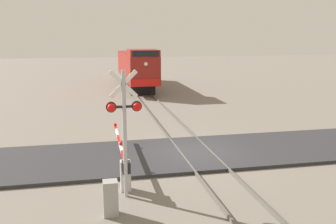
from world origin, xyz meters
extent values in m
plane|color=slate|center=(0.00, 0.00, 0.00)|extent=(160.00, 160.00, 0.00)
cube|color=#59544C|center=(-0.72, 0.00, 0.07)|extent=(0.08, 80.00, 0.15)
cube|color=#59544C|center=(0.72, 0.00, 0.07)|extent=(0.08, 80.00, 0.15)
cube|color=#2D2D30|center=(0.00, 0.00, 0.07)|extent=(36.00, 4.96, 0.14)
cube|color=black|center=(0.00, 19.23, 0.53)|extent=(2.30, 3.20, 1.05)
cube|color=black|center=(0.00, 27.48, 0.53)|extent=(2.30, 3.20, 1.05)
cube|color=maroon|center=(0.00, 23.36, 2.34)|extent=(2.70, 15.01, 2.58)
cube|color=maroon|center=(0.00, 17.51, 3.93)|extent=(2.65, 3.31, 0.60)
cube|color=black|center=(0.00, 15.82, 3.93)|extent=(2.30, 0.06, 0.48)
cube|color=red|center=(0.00, 15.81, 1.40)|extent=(2.57, 0.08, 0.64)
sphere|color=#F2EACC|center=(0.00, 15.80, 3.05)|extent=(0.36, 0.36, 0.36)
cylinder|color=#ADADB2|center=(-3.62, -3.93, 2.19)|extent=(0.14, 0.14, 4.38)
cube|color=white|center=(-3.62, -3.93, 3.93)|extent=(0.95, 0.04, 0.95)
cube|color=white|center=(-3.62, -3.93, 3.93)|extent=(0.95, 0.04, 0.95)
cube|color=black|center=(-3.62, -3.93, 3.18)|extent=(1.04, 0.08, 0.08)
sphere|color=red|center=(-4.04, -4.03, 3.18)|extent=(0.28, 0.28, 0.28)
sphere|color=red|center=(-3.20, -4.03, 3.18)|extent=(0.28, 0.28, 0.28)
cylinder|color=black|center=(-4.04, -3.91, 3.18)|extent=(0.34, 0.14, 0.34)
cylinder|color=black|center=(-3.20, -3.91, 3.18)|extent=(0.34, 0.14, 0.34)
cube|color=silver|center=(-3.58, -3.41, 0.55)|extent=(0.36, 0.36, 1.11)
cube|color=black|center=(-3.58, -3.76, 1.01)|extent=(0.28, 0.36, 0.40)
cube|color=red|center=(-3.58, -2.63, 1.01)|extent=(0.10, 1.16, 0.14)
cube|color=white|center=(-3.58, -1.47, 1.01)|extent=(0.10, 1.16, 0.14)
cube|color=red|center=(-3.58, -0.32, 1.01)|extent=(0.10, 1.16, 0.14)
cube|color=white|center=(-3.58, 0.84, 1.01)|extent=(0.10, 1.16, 0.14)
cube|color=red|center=(-3.58, 2.00, 1.01)|extent=(0.10, 1.16, 0.14)
sphere|color=red|center=(-3.58, -1.38, 1.15)|extent=(0.14, 0.14, 0.14)
sphere|color=red|center=(-3.58, 1.91, 1.15)|extent=(0.14, 0.14, 0.14)
cube|color=#999993|center=(-4.20, -5.18, 0.56)|extent=(0.45, 0.42, 1.13)
camera|label=1|loc=(-4.59, -15.72, 5.47)|focal=38.87mm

